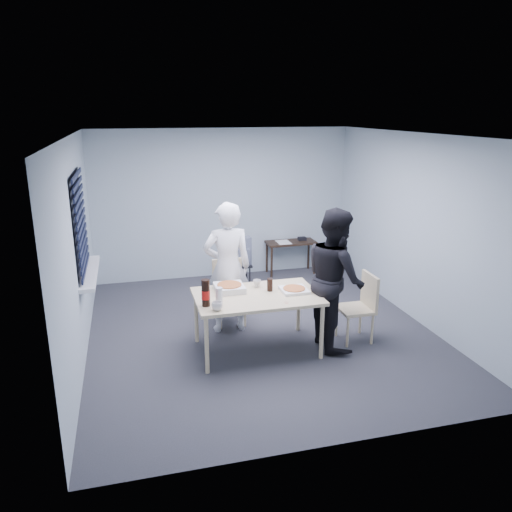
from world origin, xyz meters
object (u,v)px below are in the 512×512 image
object	(u,v)px
person_black	(335,278)
chair_far	(229,287)
dining_table	(257,299)
stool	(241,270)
soda_bottle	(206,293)
person_white	(227,268)
mug_a	(217,306)
mug_b	(257,283)
backpack	(241,251)
side_table	(291,246)
chair_right	(362,303)

from	to	relation	value
person_black	chair_far	bearing A→B (deg)	47.49
dining_table	stool	world-z (taller)	dining_table
soda_bottle	person_white	bearing A→B (deg)	63.77
mug_a	soda_bottle	bearing A→B (deg)	122.15
dining_table	mug_b	bearing A→B (deg)	74.97
stool	backpack	xyz separation A→B (m)	(-0.00, -0.01, 0.33)
stool	mug_a	world-z (taller)	mug_a
side_table	chair_right	bearing A→B (deg)	-89.97
mug_a	mug_b	distance (m)	0.88
stool	mug_a	distance (m)	2.71
mug_a	backpack	bearing A→B (deg)	71.19
dining_table	side_table	xyz separation A→B (m)	(1.38, 2.81, -0.16)
chair_far	mug_a	size ratio (longest dim) A/B	7.24
person_black	soda_bottle	world-z (taller)	person_black
mug_a	side_table	bearing A→B (deg)	58.53
soda_bottle	chair_right	bearing A→B (deg)	3.90
person_white	chair_right	bearing A→B (deg)	155.37
dining_table	person_white	world-z (taller)	person_white
dining_table	person_black	bearing A→B (deg)	-3.96
chair_far	side_table	distance (m)	2.39
mug_a	stool	bearing A→B (deg)	71.29
chair_right	backpack	xyz separation A→B (m)	(-1.08, 2.22, 0.15)
chair_far	mug_a	bearing A→B (deg)	-106.88
side_table	mug_b	bearing A→B (deg)	-117.27
side_table	soda_bottle	bearing A→B (deg)	-124.13
chair_right	chair_far	bearing A→B (deg)	146.14
mug_a	mug_b	xyz separation A→B (m)	(0.63, 0.62, -0.00)
chair_far	chair_right	world-z (taller)	same
chair_far	mug_b	distance (m)	0.78
person_white	soda_bottle	world-z (taller)	person_white
person_black	mug_b	world-z (taller)	person_black
person_white	backpack	distance (m)	1.59
mug_a	mug_b	size ratio (longest dim) A/B	1.23
chair_far	backpack	bearing A→B (deg)	69.10
soda_bottle	mug_b	bearing A→B (deg)	32.60
person_black	stool	distance (m)	2.41
chair_right	person_white	world-z (taller)	person_white
person_white	person_black	bearing A→B (deg)	148.18
person_black	mug_b	xyz separation A→B (m)	(-0.91, 0.34, -0.11)
person_white	side_table	size ratio (longest dim) A/B	1.98
chair_far	backpack	size ratio (longest dim) A/B	1.96
mug_a	soda_bottle	xyz separation A→B (m)	(-0.10, 0.16, 0.10)
person_black	stool	xyz separation A→B (m)	(-0.68, 2.25, -0.55)
chair_right	person_black	bearing A→B (deg)	-177.78
person_black	mug_a	world-z (taller)	person_black
stool	soda_bottle	world-z (taller)	soda_bottle
dining_table	backpack	bearing A→B (deg)	82.02
backpack	soda_bottle	xyz separation A→B (m)	(-0.96, -2.36, 0.22)
chair_right	mug_a	xyz separation A→B (m)	(-1.93, -0.30, 0.27)
dining_table	backpack	xyz separation A→B (m)	(0.30, 2.17, -0.01)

